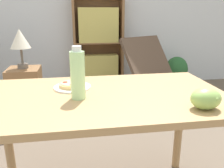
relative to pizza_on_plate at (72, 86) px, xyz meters
The scene contains 10 objects.
wall_back 2.60m from the pizza_on_plate, 88.50° to the left, with size 8.00×0.05×2.60m.
dining_table 0.25m from the pizza_on_plate, 40.78° to the right, with size 1.39×0.79×0.78m.
pizza_on_plate is the anchor object (origin of this frame).
grape_bunch 0.75m from the pizza_on_plate, 34.14° to the right, with size 0.15×0.11×0.10m.
drink_bottle 0.22m from the pizza_on_plate, 79.63° to the right, with size 0.08×0.08×0.28m.
lounge_chair_far 1.95m from the pizza_on_plate, 55.54° to the left, with size 0.90×0.98×0.88m.
bookshelf 2.41m from the pizza_on_plate, 80.50° to the left, with size 0.78×0.28×1.48m.
side_table 1.44m from the pizza_on_plate, 113.30° to the left, with size 0.34×0.34×0.63m.
table_lamp 1.36m from the pizza_on_plate, 113.30° to the left, with size 0.21×0.21×0.42m.
potted_plant_floor 2.72m from the pizza_on_plate, 52.54° to the left, with size 0.37×0.31×0.53m.
Camera 1 is at (-0.04, -1.30, 1.22)m, focal length 38.00 mm.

